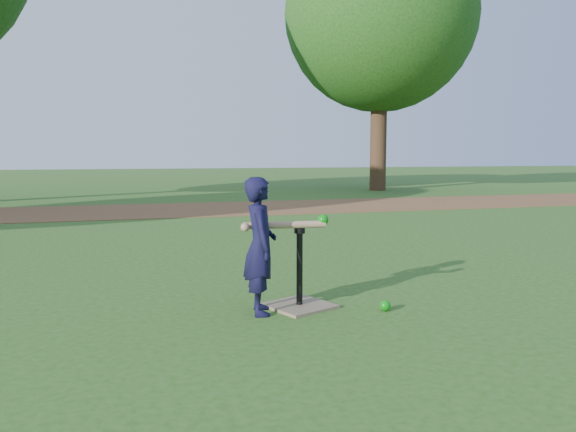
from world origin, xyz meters
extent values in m
plane|color=#285116|center=(0.00, 0.00, 0.00)|extent=(80.00, 80.00, 0.00)
cube|color=brown|center=(0.00, 7.50, 0.01)|extent=(24.00, 3.00, 0.01)
imported|color=black|center=(-0.21, -0.16, 0.49)|extent=(0.27, 0.38, 0.97)
sphere|color=#0B800F|center=(0.66, -0.37, 0.04)|extent=(0.08, 0.08, 0.08)
cube|color=#806B51|center=(0.10, -0.09, 0.01)|extent=(0.56, 0.56, 0.02)
cylinder|color=black|center=(0.10, -0.09, 0.30)|extent=(0.05, 0.05, 0.55)
cylinder|color=black|center=(0.10, -0.09, 0.58)|extent=(0.08, 0.08, 0.06)
cylinder|color=tan|center=(-0.02, -0.11, 0.62)|extent=(0.60, 0.12, 0.05)
sphere|color=tan|center=(-0.32, -0.15, 0.62)|extent=(0.06, 0.06, 0.06)
sphere|color=#0B800F|center=(0.27, -0.13, 0.65)|extent=(0.08, 0.08, 0.08)
cylinder|color=#382316|center=(6.50, 12.00, 1.71)|extent=(0.50, 0.50, 3.42)
sphere|color=#285B19|center=(6.50, 12.00, 5.30)|extent=(5.80, 5.80, 5.80)
camera|label=1|loc=(-1.14, -3.97, 1.13)|focal=35.00mm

